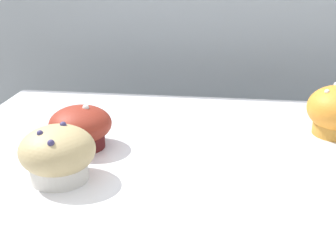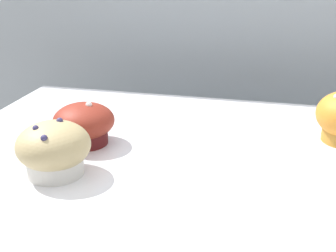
# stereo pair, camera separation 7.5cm
# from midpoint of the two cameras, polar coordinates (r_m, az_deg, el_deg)

# --- Properties ---
(wall_back) EXTENTS (3.20, 0.10, 1.80)m
(wall_back) POSITION_cam_midpoint_polar(r_m,az_deg,el_deg) (1.31, 6.79, 6.19)
(wall_back) COLOR #A8B2B7
(wall_back) RESTS_ON ground
(muffin_front_center) EXTENTS (0.11, 0.11, 0.08)m
(muffin_front_center) POSITION_cam_midpoint_polar(r_m,az_deg,el_deg) (0.69, -16.38, -3.38)
(muffin_front_center) COLOR silver
(muffin_front_center) RESTS_ON display_counter
(muffin_back_right) EXTENTS (0.10, 0.10, 0.08)m
(muffin_back_right) POSITION_cam_midpoint_polar(r_m,az_deg,el_deg) (0.79, -13.29, -0.18)
(muffin_back_right) COLOR #541717
(muffin_back_right) RESTS_ON display_counter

